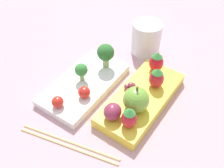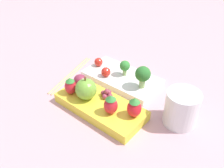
{
  "view_description": "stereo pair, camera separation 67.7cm",
  "coord_description": "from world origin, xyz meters",
  "px_view_note": "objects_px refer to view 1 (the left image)",
  "views": [
    {
      "loc": [
        -0.34,
        -0.19,
        0.42
      ],
      "look_at": [
        -0.0,
        0.0,
        0.04
      ],
      "focal_mm": 40.0,
      "sensor_mm": 36.0,
      "label": 1
    },
    {
      "loc": [
        0.29,
        -0.43,
        0.43
      ],
      "look_at": [
        -0.0,
        0.0,
        0.04
      ],
      "focal_mm": 40.0,
      "sensor_mm": 36.0,
      "label": 2
    }
  ],
  "objects_px": {
    "broccoli_floret_0": "(106,53)",
    "plum": "(112,112)",
    "bento_box_fruit": "(141,99)",
    "strawberry_0": "(157,78)",
    "chopsticks_pair": "(68,144)",
    "broccoli_floret_1": "(81,70)",
    "drinking_cup": "(146,38)",
    "strawberry_1": "(129,118)",
    "grape_cluster": "(131,88)",
    "strawberry_2": "(156,62)",
    "bento_box_savoury": "(84,85)",
    "apple": "(136,100)",
    "cherry_tomato_1": "(58,102)",
    "cherry_tomato_0": "(84,92)"
  },
  "relations": [
    {
      "from": "strawberry_0",
      "to": "strawberry_1",
      "type": "xyz_separation_m",
      "value": [
        -0.13,
        0.0,
        -0.0
      ]
    },
    {
      "from": "apple",
      "to": "drinking_cup",
      "type": "distance_m",
      "value": 0.23
    },
    {
      "from": "grape_cluster",
      "to": "chopsticks_pair",
      "type": "bearing_deg",
      "value": 163.74
    },
    {
      "from": "cherry_tomato_0",
      "to": "drinking_cup",
      "type": "distance_m",
      "value": 0.24
    },
    {
      "from": "bento_box_savoury",
      "to": "strawberry_0",
      "type": "distance_m",
      "value": 0.17
    },
    {
      "from": "broccoli_floret_1",
      "to": "drinking_cup",
      "type": "xyz_separation_m",
      "value": [
        0.2,
        -0.07,
        -0.0
      ]
    },
    {
      "from": "strawberry_0",
      "to": "cherry_tomato_1",
      "type": "bearing_deg",
      "value": 134.06
    },
    {
      "from": "broccoli_floret_0",
      "to": "drinking_cup",
      "type": "bearing_deg",
      "value": -21.05
    },
    {
      "from": "bento_box_savoury",
      "to": "broccoli_floret_1",
      "type": "distance_m",
      "value": 0.04
    },
    {
      "from": "bento_box_fruit",
      "to": "strawberry_0",
      "type": "bearing_deg",
      "value": -19.16
    },
    {
      "from": "strawberry_0",
      "to": "chopsticks_pair",
      "type": "height_order",
      "value": "strawberry_0"
    },
    {
      "from": "plum",
      "to": "strawberry_2",
      "type": "bearing_deg",
      "value": -6.21
    },
    {
      "from": "bento_box_fruit",
      "to": "strawberry_0",
      "type": "height_order",
      "value": "strawberry_0"
    },
    {
      "from": "grape_cluster",
      "to": "strawberry_2",
      "type": "bearing_deg",
      "value": -12.74
    },
    {
      "from": "strawberry_1",
      "to": "drinking_cup",
      "type": "height_order",
      "value": "drinking_cup"
    },
    {
      "from": "broccoli_floret_0",
      "to": "drinking_cup",
      "type": "relative_size",
      "value": 0.74
    },
    {
      "from": "grape_cluster",
      "to": "apple",
      "type": "bearing_deg",
      "value": -142.47
    },
    {
      "from": "strawberry_2",
      "to": "drinking_cup",
      "type": "distance_m",
      "value": 0.11
    },
    {
      "from": "cherry_tomato_1",
      "to": "strawberry_2",
      "type": "height_order",
      "value": "strawberry_2"
    },
    {
      "from": "apple",
      "to": "grape_cluster",
      "type": "xyz_separation_m",
      "value": [
        0.04,
        0.03,
        -0.02
      ]
    },
    {
      "from": "chopsticks_pair",
      "to": "bento_box_fruit",
      "type": "bearing_deg",
      "value": -24.54
    },
    {
      "from": "strawberry_0",
      "to": "drinking_cup",
      "type": "relative_size",
      "value": 0.59
    },
    {
      "from": "strawberry_1",
      "to": "strawberry_2",
      "type": "distance_m",
      "value": 0.18
    },
    {
      "from": "cherry_tomato_0",
      "to": "bento_box_savoury",
      "type": "bearing_deg",
      "value": 35.79
    },
    {
      "from": "strawberry_0",
      "to": "broccoli_floret_1",
      "type": "bearing_deg",
      "value": 110.7
    },
    {
      "from": "broccoli_floret_0",
      "to": "strawberry_2",
      "type": "xyz_separation_m",
      "value": [
        0.04,
        -0.11,
        -0.01
      ]
    },
    {
      "from": "broccoli_floret_0",
      "to": "broccoli_floret_1",
      "type": "relative_size",
      "value": 1.39
    },
    {
      "from": "plum",
      "to": "apple",
      "type": "bearing_deg",
      "value": -34.52
    },
    {
      "from": "broccoli_floret_0",
      "to": "strawberry_2",
      "type": "relative_size",
      "value": 1.23
    },
    {
      "from": "bento_box_fruit",
      "to": "strawberry_1",
      "type": "relative_size",
      "value": 5.05
    },
    {
      "from": "drinking_cup",
      "to": "chopsticks_pair",
      "type": "xyz_separation_m",
      "value": [
        -0.34,
        0.0,
        -0.04
      ]
    },
    {
      "from": "broccoli_floret_0",
      "to": "cherry_tomato_1",
      "type": "xyz_separation_m",
      "value": [
        -0.16,
        0.02,
        -0.03
      ]
    },
    {
      "from": "bento_box_savoury",
      "to": "plum",
      "type": "xyz_separation_m",
      "value": [
        -0.06,
        -0.11,
        0.03
      ]
    },
    {
      "from": "strawberry_1",
      "to": "drinking_cup",
      "type": "relative_size",
      "value": 0.55
    },
    {
      "from": "strawberry_1",
      "to": "grape_cluster",
      "type": "distance_m",
      "value": 0.09
    },
    {
      "from": "bento_box_savoury",
      "to": "bento_box_fruit",
      "type": "relative_size",
      "value": 0.95
    },
    {
      "from": "strawberry_0",
      "to": "bento_box_savoury",
      "type": "bearing_deg",
      "value": 112.9
    },
    {
      "from": "cherry_tomato_1",
      "to": "strawberry_0",
      "type": "bearing_deg",
      "value": -45.94
    },
    {
      "from": "bento_box_fruit",
      "to": "plum",
      "type": "relative_size",
      "value": 6.27
    },
    {
      "from": "bento_box_fruit",
      "to": "strawberry_0",
      "type": "xyz_separation_m",
      "value": [
        0.04,
        -0.01,
        0.04
      ]
    },
    {
      "from": "broccoli_floret_0",
      "to": "grape_cluster",
      "type": "bearing_deg",
      "value": -118.1
    },
    {
      "from": "apple",
      "to": "strawberry_2",
      "type": "distance_m",
      "value": 0.13
    },
    {
      "from": "apple",
      "to": "strawberry_2",
      "type": "bearing_deg",
      "value": 4.69
    },
    {
      "from": "bento_box_savoury",
      "to": "plum",
      "type": "height_order",
      "value": "plum"
    },
    {
      "from": "broccoli_floret_1",
      "to": "grape_cluster",
      "type": "distance_m",
      "value": 0.12
    },
    {
      "from": "cherry_tomato_1",
      "to": "drinking_cup",
      "type": "relative_size",
      "value": 0.3
    },
    {
      "from": "broccoli_floret_1",
      "to": "strawberry_2",
      "type": "distance_m",
      "value": 0.18
    },
    {
      "from": "apple",
      "to": "drinking_cup",
      "type": "height_order",
      "value": "apple"
    },
    {
      "from": "broccoli_floret_0",
      "to": "plum",
      "type": "distance_m",
      "value": 0.16
    },
    {
      "from": "apple",
      "to": "strawberry_1",
      "type": "xyz_separation_m",
      "value": [
        -0.04,
        -0.01,
        -0.0
      ]
    }
  ]
}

